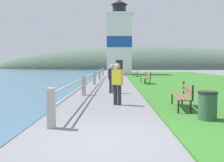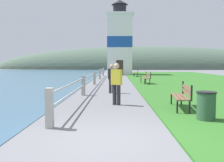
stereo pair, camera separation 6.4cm
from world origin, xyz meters
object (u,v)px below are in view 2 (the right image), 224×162
Objects in this scene: park_bench_far at (137,72)px; lighthouse at (120,42)px; park_bench_near at (182,95)px; park_bench_midway at (146,77)px; person_strolling at (112,78)px; person_by_railing at (117,82)px; trash_bin at (206,107)px.

park_bench_far is 7.20m from lighthouse.
park_bench_midway is at bearing -83.67° from park_bench_near.
lighthouse is 6.64× the size of person_strolling.
park_bench_near and park_bench_far have the same top height.
park_bench_far is 1.17× the size of person_by_railing.
lighthouse is at bearing 25.32° from person_by_railing.
park_bench_midway is at bearing -18.71° from person_strolling.
person_strolling is at bearing -91.84° from lighthouse.
person_strolling is (-2.53, -5.62, 0.30)m from park_bench_midway.
park_bench_near is 2.19× the size of trash_bin.
trash_bin is (2.72, -6.52, -0.41)m from person_strolling.
trash_bin is at bearing 103.48° from park_bench_near.
person_by_railing reaches higher than person_strolling.
park_bench_far is 19.62m from person_by_railing.
trash_bin is (2.03, -27.89, -4.14)m from lighthouse.
trash_bin is (0.21, -1.69, -0.11)m from park_bench_near.
park_bench_far is at bearing -3.83° from person_strolling.
trash_bin is (2.46, -2.75, -0.45)m from person_by_railing.
lighthouse reaches higher than person_strolling.
person_strolling is at bearing 61.78° from park_bench_midway.
person_by_railing is (-2.28, -9.39, 0.34)m from park_bench_midway.
person_strolling reaches higher than park_bench_far.
park_bench_midway is 6.17m from person_strolling.
lighthouse is at bearing -66.42° from park_bench_far.
person_strolling is at bearing 85.55° from park_bench_far.
lighthouse reaches higher than trash_bin.
person_by_railing is (0.26, -3.77, 0.04)m from person_strolling.
lighthouse is (-1.85, 15.75, 4.03)m from park_bench_midway.
lighthouse is 12.20× the size of trash_bin.
park_bench_midway is 10.09m from park_bench_far.
person_by_railing is at bearing 88.09° from park_bench_far.
park_bench_far reaches higher than trash_bin.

